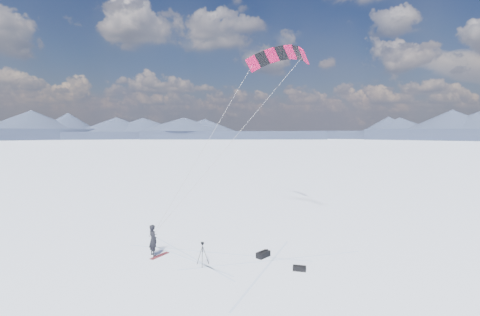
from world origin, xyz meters
TOP-DOWN VIEW (x-y plane):
  - ground at (0.00, 0.00)m, footprint 1800.00×1800.00m
  - horizon_hills at (-0.00, 0.00)m, footprint 704.00×704.00m
  - snow_tracks at (-0.65, -0.35)m, footprint 14.76×10.25m
  - snowkiter at (-1.82, 4.55)m, footprint 0.52×0.74m
  - snowboard at (-1.53, 4.25)m, footprint 1.40×0.82m
  - tripod at (-0.09, 1.47)m, footprint 0.63×0.70m
  - gear_bag_a at (3.53, 0.53)m, footprint 0.98×0.62m
  - gear_bag_b at (3.89, -2.18)m, footprint 0.72×0.75m
  - power_kite at (10.93, 7.82)m, footprint 14.13×6.26m

SIDE VIEW (x-z plane):
  - ground at x=0.00m, z-range 0.00..0.00m
  - snowkiter at x=-1.82m, z-range -0.96..0.96m
  - snow_tracks at x=-0.65m, z-range 0.00..0.01m
  - snowboard at x=-1.53m, z-range 0.00..0.04m
  - gear_bag_b at x=3.89m, z-range -0.02..0.30m
  - gear_bag_a at x=3.53m, z-range -0.02..0.38m
  - tripod at x=-0.09m, z-range 0.20..1.55m
  - horizon_hills at x=0.00m, z-range -0.59..10.11m
  - power_kite at x=10.93m, z-range 7.12..20.74m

